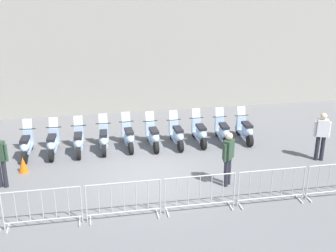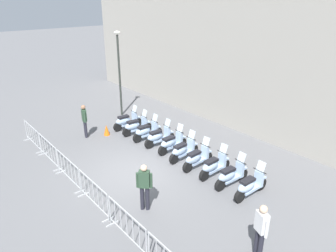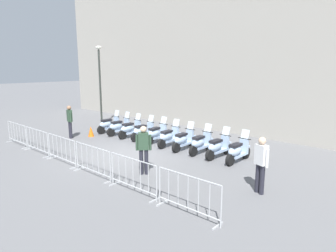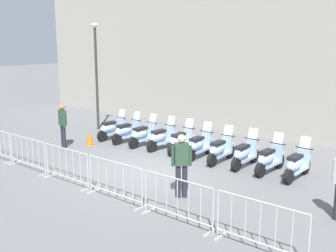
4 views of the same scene
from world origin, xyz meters
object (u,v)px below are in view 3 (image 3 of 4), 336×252
at_px(barrier_segment_4, 133,176).
at_px(barrier_segment_2, 62,150).
at_px(barrier_segment_5, 188,195).
at_px(officer_near_row_end, 70,120).
at_px(motorcycle_6, 183,140).
at_px(traffic_cone, 91,131).
at_px(officer_by_barriers, 261,162).
at_px(motorcycle_4, 157,134).
at_px(barrier_segment_1, 37,141).
at_px(officer_mid_plaza, 144,147).
at_px(motorcycle_2, 130,129).
at_px(street_lamp, 100,77).
at_px(motorcycle_0, 109,125).
at_px(motorcycle_7, 201,143).
at_px(motorcycle_5, 169,137).
at_px(motorcycle_9, 238,151).
at_px(motorcycle_1, 119,127).
at_px(motorcycle_8, 218,147).
at_px(motorcycle_3, 143,131).
at_px(barrier_segment_0, 17,134).
at_px(barrier_segment_3, 93,161).

bearing_deg(barrier_segment_4, barrier_segment_2, -179.01).
xyz_separation_m(barrier_segment_5, officer_near_row_end, (-9.76, 2.27, 0.46)).
height_order(motorcycle_6, traffic_cone, motorcycle_6).
bearing_deg(officer_by_barriers, motorcycle_4, 161.43).
height_order(barrier_segment_1, officer_mid_plaza, officer_mid_plaza).
distance_m(motorcycle_2, street_lamp, 4.73).
relative_size(motorcycle_0, motorcycle_7, 1.00).
xyz_separation_m(motorcycle_4, barrier_segment_2, (-0.51, -4.76, 0.07)).
distance_m(motorcycle_2, barrier_segment_2, 4.79).
bearing_deg(motorcycle_7, barrier_segment_4, -78.70).
height_order(motorcycle_7, street_lamp, street_lamp).
height_order(motorcycle_5, barrier_segment_2, motorcycle_5).
xyz_separation_m(motorcycle_2, barrier_segment_1, (-0.77, -4.64, 0.07)).
bearing_deg(motorcycle_9, motorcycle_1, -178.89).
height_order(motorcycle_5, traffic_cone, motorcycle_5).
xyz_separation_m(motorcycle_7, motorcycle_8, (0.90, -0.02, 0.00)).
bearing_deg(motorcycle_6, motorcycle_3, 179.14).
xyz_separation_m(barrier_segment_0, barrier_segment_3, (6.23, 0.11, 0.00)).
height_order(motorcycle_0, barrier_segment_4, motorcycle_0).
height_order(motorcycle_0, motorcycle_1, same).
distance_m(barrier_segment_5, traffic_cone, 9.83).
height_order(motorcycle_8, motorcycle_9, same).
relative_size(motorcycle_5, barrier_segment_4, 0.87).
xyz_separation_m(street_lamp, traffic_cone, (2.09, -2.17, -2.78)).
bearing_deg(motorcycle_5, barrier_segment_0, -139.57).
height_order(motorcycle_9, barrier_segment_1, motorcycle_9).
height_order(motorcycle_5, officer_mid_plaza, officer_mid_plaza).
height_order(motorcycle_2, motorcycle_7, same).
xyz_separation_m(motorcycle_2, officer_mid_plaza, (4.56, -3.27, 0.53)).
height_order(motorcycle_0, motorcycle_4, same).
distance_m(motorcycle_3, barrier_segment_0, 6.06).
xyz_separation_m(motorcycle_1, motorcycle_2, (0.91, 0.03, 0.00)).
distance_m(motorcycle_8, officer_near_row_end, 8.02).
bearing_deg(motorcycle_5, officer_near_row_end, -155.10).
height_order(motorcycle_2, motorcycle_5, same).
relative_size(motorcycle_8, motorcycle_9, 1.00).
distance_m(barrier_segment_0, barrier_segment_4, 8.30).
relative_size(motorcycle_4, barrier_segment_3, 0.87).
xyz_separation_m(motorcycle_8, barrier_segment_0, (-8.27, -4.79, 0.07)).
bearing_deg(barrier_segment_5, barrier_segment_1, -179.01).
height_order(barrier_segment_2, barrier_segment_4, same).
xyz_separation_m(officer_mid_plaza, traffic_cone, (-6.33, 1.98, -0.71)).
distance_m(motorcycle_3, motorcycle_5, 1.82).
height_order(motorcycle_1, barrier_segment_1, motorcycle_1).
xyz_separation_m(motorcycle_2, barrier_segment_2, (1.30, -4.61, 0.07)).
distance_m(motorcycle_2, barrier_segment_4, 7.09).
bearing_deg(motorcycle_7, motorcycle_1, -178.30).
relative_size(motorcycle_6, street_lamp, 0.35).
xyz_separation_m(motorcycle_4, barrier_segment_3, (1.57, -4.72, 0.07)).
height_order(motorcycle_5, motorcycle_8, same).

